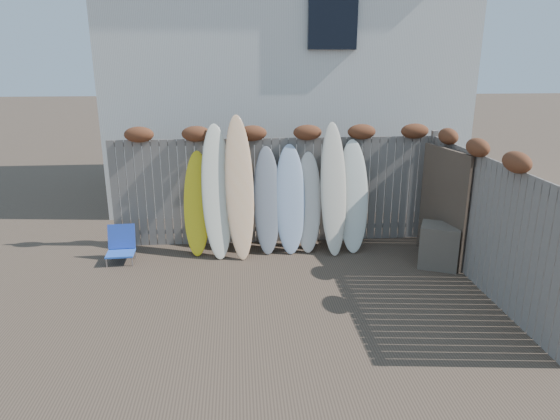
{
  "coord_description": "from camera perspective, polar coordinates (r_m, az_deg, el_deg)",
  "views": [
    {
      "loc": [
        -0.67,
        -6.61,
        3.43
      ],
      "look_at": [
        0.0,
        1.2,
        1.0
      ],
      "focal_mm": 32.0,
      "sensor_mm": 36.0,
      "label": 1
    }
  ],
  "objects": [
    {
      "name": "ground",
      "position": [
        7.48,
        0.8,
        -10.08
      ],
      "size": [
        80.0,
        80.0,
        0.0
      ],
      "primitive_type": "plane",
      "color": "#493A2D"
    },
    {
      "name": "surfboard_6",
      "position": [
        8.97,
        6.12,
        2.42
      ],
      "size": [
        0.48,
        0.82,
        2.31
      ],
      "primitive_type": "ellipsoid",
      "rotation": [
        -0.31,
        0.0,
        -0.02
      ],
      "color": "beige",
      "rests_on": "ground"
    },
    {
      "name": "surfboard_3",
      "position": [
        8.98,
        -1.51,
        1.13
      ],
      "size": [
        0.49,
        0.68,
        1.89
      ],
      "primitive_type": "ellipsoid",
      "rotation": [
        -0.31,
        0.0,
        -0.01
      ],
      "color": "gray",
      "rests_on": "ground"
    },
    {
      "name": "surfboard_7",
      "position": [
        9.15,
        8.33,
        1.59
      ],
      "size": [
        0.59,
        0.74,
        1.99
      ],
      "primitive_type": "ellipsoid",
      "rotation": [
        -0.31,
        0.0,
        -0.06
      ],
      "color": "silver",
      "rests_on": "ground"
    },
    {
      "name": "wooden_crate",
      "position": [
        8.84,
        17.74,
        -3.92
      ],
      "size": [
        0.79,
        0.74,
        0.73
      ],
      "primitive_type": "cube",
      "rotation": [
        0.0,
        0.0,
        -0.43
      ],
      "color": "#746A57",
      "rests_on": "ground"
    },
    {
      "name": "beach_chair",
      "position": [
        9.11,
        -17.7,
        -3.82
      ],
      "size": [
        0.48,
        0.51,
        0.62
      ],
      "color": "blue",
      "rests_on": "ground"
    },
    {
      "name": "surfboard_0",
      "position": [
        9.02,
        -9.45,
        0.75
      ],
      "size": [
        0.51,
        0.68,
        1.82
      ],
      "primitive_type": "ellipsoid",
      "rotation": [
        -0.31,
        0.0,
        -0.06
      ],
      "color": "yellow",
      "rests_on": "ground"
    },
    {
      "name": "right_fence",
      "position": [
        8.11,
        22.21,
        -0.47
      ],
      "size": [
        0.28,
        4.4,
        2.24
      ],
      "color": "slate",
      "rests_on": "ground"
    },
    {
      "name": "surfboard_1",
      "position": [
        8.83,
        -7.22,
        2.12
      ],
      "size": [
        0.6,
        0.85,
        2.3
      ],
      "primitive_type": "ellipsoid",
      "rotation": [
        -0.31,
        0.0,
        0.08
      ],
      "color": "beige",
      "rests_on": "ground"
    },
    {
      "name": "surfboard_2",
      "position": [
        8.77,
        -4.66,
        2.62
      ],
      "size": [
        0.57,
        0.9,
        2.45
      ],
      "primitive_type": "ellipsoid",
      "rotation": [
        -0.31,
        0.0,
        0.08
      ],
      "color": "#F6A886",
      "rests_on": "ground"
    },
    {
      "name": "back_fence",
      "position": [
        9.31,
        -0.26,
        3.26
      ],
      "size": [
        6.05,
        0.28,
        2.24
      ],
      "color": "slate",
      "rests_on": "ground"
    },
    {
      "name": "surfboard_4",
      "position": [
        8.99,
        1.16,
        1.27
      ],
      "size": [
        0.56,
        0.7,
        1.92
      ],
      "primitive_type": "ellipsoid",
      "rotation": [
        -0.31,
        0.0,
        -0.04
      ],
      "color": "#A1B6D5",
      "rests_on": "ground"
    },
    {
      "name": "house",
      "position": [
        13.16,
        0.2,
        16.22
      ],
      "size": [
        8.5,
        5.5,
        6.33
      ],
      "color": "silver",
      "rests_on": "ground"
    },
    {
      "name": "surfboard_5",
      "position": [
        9.06,
        3.24,
        0.9
      ],
      "size": [
        0.53,
        0.68,
        1.78
      ],
      "primitive_type": "ellipsoid",
      "rotation": [
        -0.31,
        0.0,
        -0.1
      ],
      "color": "silver",
      "rests_on": "ground"
    },
    {
      "name": "lattice_panel",
      "position": [
        8.97,
        18.1,
        0.48
      ],
      "size": [
        0.3,
        1.29,
        1.96
      ],
      "primitive_type": "cube",
      "rotation": [
        0.0,
        0.0,
        0.19
      ],
      "color": "#413627",
      "rests_on": "ground"
    }
  ]
}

